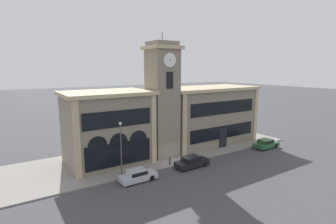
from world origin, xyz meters
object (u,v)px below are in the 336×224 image
street_lamp (121,141)px  fire_hydrant (140,170)px  parked_car_near (138,175)px  bollard (170,161)px  parked_car_far (266,143)px  parked_car_mid (192,162)px

street_lamp → fire_hydrant: (2.17, -0.39, -3.72)m
parked_car_near → fire_hydrant: (1.09, 1.57, -0.14)m
street_lamp → bollard: 7.52m
parked_car_far → fire_hydrant: size_ratio=4.94×
parked_car_mid → bollard: (-2.11, 1.84, -0.09)m
parked_car_far → parked_car_near: bearing=-179.9°
bollard → fire_hydrant: 4.43m
parked_car_far → fire_hydrant: 21.45m
parked_car_far → street_lamp: (-23.56, 1.97, 3.53)m
parked_car_far → street_lamp: size_ratio=0.67×
parked_car_far → fire_hydrant: bearing=175.9°
parked_car_far → street_lamp: street_lamp is taller
fire_hydrant → bollard: bearing=3.5°
parked_car_mid → street_lamp: street_lamp is taller
parked_car_near → street_lamp: (-1.08, 1.97, 3.58)m
bollard → fire_hydrant: size_ratio=1.22×
street_lamp → fire_hydrant: 4.32m
parked_car_far → fire_hydrant: (-21.39, 1.57, -0.18)m
parked_car_far → fire_hydrant: parked_car_far is taller
parked_car_near → street_lamp: bearing=118.9°
parked_car_near → fire_hydrant: parked_car_near is taller
street_lamp → parked_car_far: bearing=-4.8°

